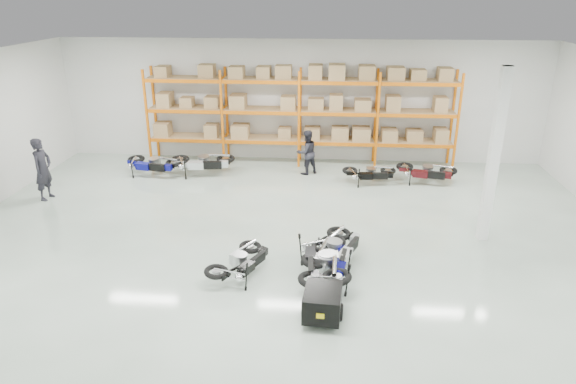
# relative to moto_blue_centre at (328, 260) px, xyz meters

# --- Properties ---
(room) EXTENTS (18.00, 18.00, 18.00)m
(room) POSITION_rel_moto_blue_centre_xyz_m (-1.15, 1.98, 1.70)
(room) COLOR #B6CBBA
(room) RESTS_ON ground
(pallet_rack) EXTENTS (11.28, 0.98, 3.62)m
(pallet_rack) POSITION_rel_moto_blue_centre_xyz_m (-1.15, 8.43, 1.70)
(pallet_rack) COLOR orange
(pallet_rack) RESTS_ON ground
(structural_column) EXTENTS (0.25, 0.25, 4.50)m
(structural_column) POSITION_rel_moto_blue_centre_xyz_m (4.05, 2.48, 1.70)
(structural_column) COLOR white
(structural_column) RESTS_ON ground
(moto_blue_centre) EXTENTS (1.16, 1.93, 1.17)m
(moto_blue_centre) POSITION_rel_moto_blue_centre_xyz_m (0.00, 0.00, 0.00)
(moto_blue_centre) COLOR #080850
(moto_blue_centre) RESTS_ON ground
(moto_silver_left) EXTENTS (1.52, 2.04, 1.18)m
(moto_silver_left) POSITION_rel_moto_blue_centre_xyz_m (0.18, 0.74, 0.01)
(moto_silver_left) COLOR silver
(moto_silver_left) RESTS_ON ground
(moto_black_far_left) EXTENTS (1.40, 1.79, 1.04)m
(moto_black_far_left) POSITION_rel_moto_blue_centre_xyz_m (-1.97, 0.06, -0.06)
(moto_black_far_left) COLOR black
(moto_black_far_left) RESTS_ON ground
(moto_touring_right) EXTENTS (1.06, 1.97, 1.24)m
(moto_touring_right) POSITION_rel_moto_blue_centre_xyz_m (-0.10, 0.17, 0.03)
(moto_touring_right) COLOR black
(moto_touring_right) RESTS_ON ground
(trailer) EXTENTS (0.81, 1.56, 0.65)m
(trailer) POSITION_rel_moto_blue_centre_xyz_m (-0.10, -1.42, -0.18)
(trailer) COLOR black
(trailer) RESTS_ON ground
(moto_back_a) EXTENTS (1.95, 1.24, 1.17)m
(moto_back_a) POSITION_rel_moto_blue_centre_xyz_m (-6.25, 6.63, -0.00)
(moto_back_a) COLOR navy
(moto_back_a) RESTS_ON ground
(moto_back_b) EXTENTS (2.05, 1.20, 1.26)m
(moto_back_b) POSITION_rel_moto_blue_centre_xyz_m (-4.50, 6.86, 0.04)
(moto_back_b) COLOR silver
(moto_back_b) RESTS_ON ground
(moto_back_c) EXTENTS (1.63, 0.91, 1.01)m
(moto_back_c) POSITION_rel_moto_blue_centre_xyz_m (1.36, 6.42, -0.08)
(moto_back_c) COLOR black
(moto_back_c) RESTS_ON ground
(moto_back_d) EXTENTS (1.88, 1.20, 1.13)m
(moto_back_d) POSITION_rel_moto_blue_centre_xyz_m (3.26, 6.64, -0.02)
(moto_back_d) COLOR #440D12
(moto_back_d) RESTS_ON ground
(person_left) EXTENTS (0.55, 0.76, 1.96)m
(person_left) POSITION_rel_moto_blue_centre_xyz_m (-8.85, 4.24, 0.42)
(person_left) COLOR black
(person_left) RESTS_ON ground
(person_back) EXTENTS (0.98, 0.93, 1.59)m
(person_back) POSITION_rel_moto_blue_centre_xyz_m (-0.82, 7.23, 0.24)
(person_back) COLOR #22212A
(person_back) RESTS_ON ground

